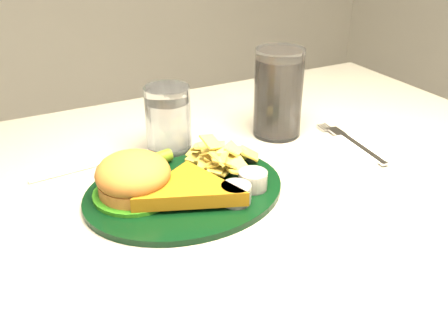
% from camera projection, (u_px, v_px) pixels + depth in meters
% --- Properties ---
extents(dinner_plate, '(0.30, 0.25, 0.06)m').
position_uv_depth(dinner_plate, '(184.00, 173.00, 0.68)').
color(dinner_plate, black).
rests_on(dinner_plate, table).
extents(water_glass, '(0.09, 0.09, 0.11)m').
position_uv_depth(water_glass, '(168.00, 121.00, 0.78)').
color(water_glass, silver).
rests_on(water_glass, table).
extents(cola_glass, '(0.08, 0.08, 0.15)m').
position_uv_depth(cola_glass, '(278.00, 93.00, 0.84)').
color(cola_glass, black).
rests_on(cola_glass, table).
extents(fork_napkin, '(0.13, 0.16, 0.01)m').
position_uv_depth(fork_napkin, '(360.00, 147.00, 0.81)').
color(fork_napkin, white).
rests_on(fork_napkin, table).
extents(wrapped_straw, '(0.19, 0.08, 0.01)m').
position_uv_depth(wrapped_straw, '(92.00, 166.00, 0.76)').
color(wrapped_straw, white).
rests_on(wrapped_straw, table).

